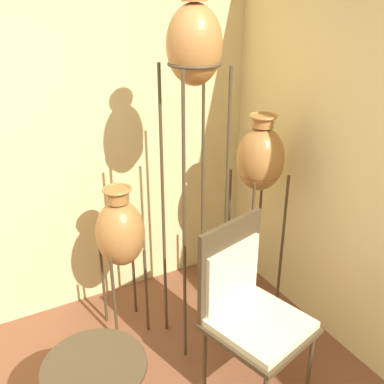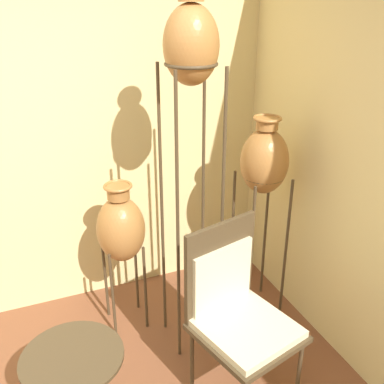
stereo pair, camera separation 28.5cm
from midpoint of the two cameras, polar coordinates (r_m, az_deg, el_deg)
name	(u,v)px [view 1 (the left image)]	position (r m, az deg, el deg)	size (l,w,h in m)	color
vase_stand_tall	(194,57)	(2.47, -3.17, 16.69)	(0.30, 0.30, 2.23)	#473823
vase_stand_medium	(260,161)	(3.01, 5.97, 3.93)	(0.32, 0.32, 1.48)	#473823
vase_stand_short	(120,233)	(2.98, -11.82, -5.16)	(0.32, 0.32, 1.08)	#473823
chair	(248,304)	(2.56, 3.86, -14.13)	(0.61, 0.61, 1.08)	#473823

